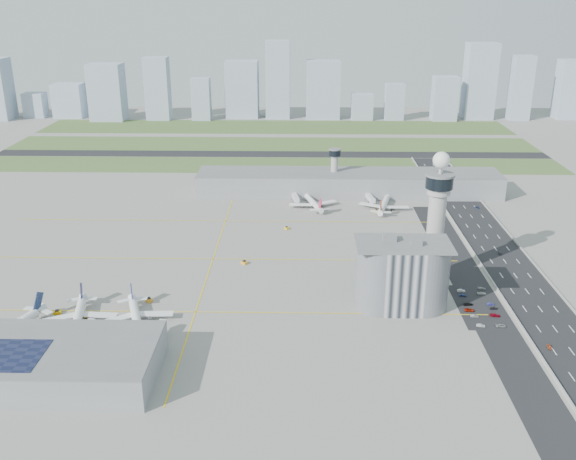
{
  "coord_description": "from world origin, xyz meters",
  "views": [
    {
      "loc": [
        6.65,
        -283.78,
        135.23
      ],
      "look_at": [
        0.0,
        35.0,
        15.0
      ],
      "focal_mm": 40.0,
      "sensor_mm": 36.0,
      "label": 1
    }
  ],
  "objects_px": {
    "airplane_far_a": "(313,199)",
    "tug_3": "(244,262)",
    "car_lot_11": "(482,288)",
    "car_hw_4": "(436,180)",
    "jet_bridge_near_0": "(2,340)",
    "car_lot_10": "(482,293)",
    "tug_2": "(149,299)",
    "car_hw_2": "(477,207)",
    "car_lot_1": "(475,316)",
    "car_lot_7": "(495,315)",
    "car_hw_0": "(549,347)",
    "jet_bridge_far_1": "(368,197)",
    "airplane_far_b": "(384,201)",
    "jet_bridge_far_0": "(294,196)",
    "tug_4": "(287,228)",
    "car_lot_5": "(461,291)",
    "car_hw_1": "(500,253)",
    "control_tower": "(437,212)",
    "tug_1": "(85,314)",
    "car_lot_2": "(469,310)",
    "car_lot_8": "(494,308)",
    "airplane_near_b": "(77,312)",
    "airplane_near_a": "(8,324)",
    "car_lot_4": "(463,295)",
    "car_lot_0": "(481,325)",
    "airplane_near_c": "(135,312)",
    "car_lot_3": "(468,304)",
    "admin_building": "(402,275)",
    "tug_5": "(377,211)",
    "car_lot_9": "(491,304)",
    "tug_0": "(57,312)",
    "secondary_tower": "(334,167)",
    "jet_bridge_near_1": "(76,341)"
  },
  "relations": [
    {
      "from": "tug_4",
      "to": "tug_3",
      "type": "bearing_deg",
      "value": -145.57
    },
    {
      "from": "jet_bridge_far_1",
      "to": "car_lot_2",
      "type": "xyz_separation_m",
      "value": [
        30.54,
        -158.59,
        -2.23
      ]
    },
    {
      "from": "car_lot_9",
      "to": "tug_2",
      "type": "bearing_deg",
      "value": 85.98
    },
    {
      "from": "tug_0",
      "to": "car_lot_7",
      "type": "xyz_separation_m",
      "value": [
        193.67,
        1.6,
        -0.33
      ]
    },
    {
      "from": "airplane_far_a",
      "to": "tug_3",
      "type": "xyz_separation_m",
      "value": [
        -37.27,
        -95.41,
        -4.43
      ]
    },
    {
      "from": "car_lot_2",
      "to": "car_hw_2",
      "type": "relative_size",
      "value": 1.12
    },
    {
      "from": "secondary_tower",
      "to": "airplane_far_b",
      "type": "distance_m",
      "value": 48.49
    },
    {
      "from": "tug_5",
      "to": "car_lot_8",
      "type": "xyz_separation_m",
      "value": [
        38.24,
        -133.4,
        -0.34
      ]
    },
    {
      "from": "control_tower",
      "to": "tug_1",
      "type": "relative_size",
      "value": 18.1
    },
    {
      "from": "airplane_far_b",
      "to": "tug_1",
      "type": "distance_m",
      "value": 212.01
    },
    {
      "from": "admin_building",
      "to": "tug_1",
      "type": "bearing_deg",
      "value": -174.68
    },
    {
      "from": "jet_bridge_near_0",
      "to": "tug_3",
      "type": "distance_m",
      "value": 123.93
    },
    {
      "from": "car_hw_0",
      "to": "car_lot_1",
      "type": "bearing_deg",
      "value": 139.72
    },
    {
      "from": "car_lot_9",
      "to": "car_lot_2",
      "type": "bearing_deg",
      "value": 114.65
    },
    {
      "from": "admin_building",
      "to": "tug_5",
      "type": "relative_size",
      "value": 12.88
    },
    {
      "from": "tug_2",
      "to": "car_lot_10",
      "type": "distance_m",
      "value": 155.95
    },
    {
      "from": "car_lot_7",
      "to": "car_hw_0",
      "type": "xyz_separation_m",
      "value": [
        14.37,
        -26.19,
        -0.03
      ]
    },
    {
      "from": "admin_building",
      "to": "tug_5",
      "type": "distance_m",
      "value": 131.64
    },
    {
      "from": "airplane_near_c",
      "to": "car_lot_10",
      "type": "relative_size",
      "value": 9.46
    },
    {
      "from": "tug_3",
      "to": "car_lot_10",
      "type": "xyz_separation_m",
      "value": [
        115.19,
        -33.68,
        -0.4
      ]
    },
    {
      "from": "admin_building",
      "to": "car_lot_1",
      "type": "relative_size",
      "value": 11.78
    },
    {
      "from": "airplane_far_b",
      "to": "jet_bridge_far_0",
      "type": "xyz_separation_m",
      "value": [
        -59.24,
        16.58,
        -2.55
      ]
    },
    {
      "from": "car_lot_2",
      "to": "car_hw_0",
      "type": "relative_size",
      "value": 1.23
    },
    {
      "from": "car_lot_0",
      "to": "airplane_near_a",
      "type": "bearing_deg",
      "value": 103.27
    },
    {
      "from": "jet_bridge_near_0",
      "to": "car_lot_10",
      "type": "distance_m",
      "value": 211.74
    },
    {
      "from": "car_lot_3",
      "to": "tug_1",
      "type": "bearing_deg",
      "value": 85.55
    },
    {
      "from": "jet_bridge_far_1",
      "to": "car_lot_8",
      "type": "xyz_separation_m",
      "value": [
        41.97,
        -156.59,
        -2.24
      ]
    },
    {
      "from": "tug_0",
      "to": "car_hw_1",
      "type": "xyz_separation_m",
      "value": [
        216.37,
        72.53,
        -0.42
      ]
    },
    {
      "from": "car_lot_7",
      "to": "tug_2",
      "type": "bearing_deg",
      "value": 92.42
    },
    {
      "from": "control_tower",
      "to": "airplane_near_a",
      "type": "bearing_deg",
      "value": -161.68
    },
    {
      "from": "control_tower",
      "to": "airplane_far_a",
      "type": "distance_m",
      "value": 128.75
    },
    {
      "from": "car_lot_8",
      "to": "car_lot_5",
      "type": "bearing_deg",
      "value": 24.16
    },
    {
      "from": "tug_4",
      "to": "jet_bridge_far_1",
      "type": "bearing_deg",
      "value": 12.56
    },
    {
      "from": "tug_4",
      "to": "car_hw_1",
      "type": "relative_size",
      "value": 0.87
    },
    {
      "from": "car_lot_2",
      "to": "car_lot_8",
      "type": "xyz_separation_m",
      "value": [
        11.43,
        2.0,
        -0.01
      ]
    },
    {
      "from": "airplane_near_b",
      "to": "jet_bridge_near_0",
      "type": "xyz_separation_m",
      "value": [
        -24.34,
        -19.54,
        -2.62
      ]
    },
    {
      "from": "tug_2",
      "to": "car_hw_2",
      "type": "xyz_separation_m",
      "value": [
        185.79,
        138.11,
        -0.46
      ]
    },
    {
      "from": "airplane_near_c",
      "to": "tug_4",
      "type": "relative_size",
      "value": 13.31
    },
    {
      "from": "secondary_tower",
      "to": "jet_bridge_near_1",
      "type": "relative_size",
      "value": 2.28
    },
    {
      "from": "jet_bridge_far_1",
      "to": "car_hw_2",
      "type": "bearing_deg",
      "value": 68.78
    },
    {
      "from": "tug_4",
      "to": "car_lot_5",
      "type": "bearing_deg",
      "value": -77.98
    },
    {
      "from": "car_lot_4",
      "to": "car_lot_8",
      "type": "bearing_deg",
      "value": -129.72
    },
    {
      "from": "airplane_near_a",
      "to": "car_hw_0",
      "type": "height_order",
      "value": "airplane_near_a"
    },
    {
      "from": "jet_bridge_near_0",
      "to": "car_lot_7",
      "type": "height_order",
      "value": "jet_bridge_near_0"
    },
    {
      "from": "car_lot_11",
      "to": "control_tower",
      "type": "bearing_deg",
      "value": 62.09
    },
    {
      "from": "airplane_far_a",
      "to": "car_hw_0",
      "type": "relative_size",
      "value": 10.63
    },
    {
      "from": "car_lot_11",
      "to": "car_hw_4",
      "type": "bearing_deg",
      "value": -3.37
    },
    {
      "from": "car_lot_1",
      "to": "tug_3",
      "type": "bearing_deg",
      "value": 63.03
    },
    {
      "from": "tug_1",
      "to": "car_hw_2",
      "type": "relative_size",
      "value": 0.89
    },
    {
      "from": "tug_3",
      "to": "tug_4",
      "type": "xyz_separation_m",
      "value": [
        21.13,
        52.3,
        -0.12
      ]
    }
  ]
}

